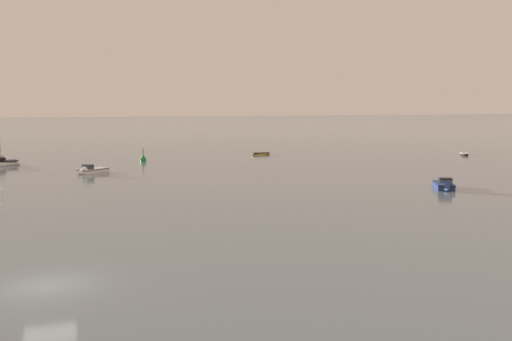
# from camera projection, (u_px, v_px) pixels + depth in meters

# --- Properties ---
(ground_plane) EXTENTS (800.00, 800.00, 0.00)m
(ground_plane) POSITION_uv_depth(u_px,v_px,m) (48.00, 286.00, 27.97)
(ground_plane) COLOR slate
(rowboat_moored_1) EXTENTS (3.52, 1.38, 0.55)m
(rowboat_moored_1) POSITION_uv_depth(u_px,v_px,m) (261.00, 154.00, 100.93)
(rowboat_moored_1) COLOR gold
(rowboat_moored_1) RESTS_ON ground
(motorboat_moored_0) EXTENTS (3.78, 5.13, 1.87)m
(motorboat_moored_0) POSITION_uv_depth(u_px,v_px,m) (445.00, 187.00, 59.76)
(motorboat_moored_0) COLOR navy
(motorboat_moored_0) RESTS_ON ground
(rowboat_moored_3) EXTENTS (2.60, 3.53, 0.53)m
(rowboat_moored_3) POSITION_uv_depth(u_px,v_px,m) (464.00, 154.00, 100.03)
(rowboat_moored_3) COLOR black
(rowboat_moored_3) RESTS_ON ground
(motorboat_moored_1) EXTENTS (4.63, 4.14, 1.76)m
(motorboat_moored_1) POSITION_uv_depth(u_px,v_px,m) (89.00, 171.00, 73.64)
(motorboat_moored_1) COLOR white
(motorboat_moored_1) RESTS_ON ground
(channel_buoy) EXTENTS (0.90, 0.90, 2.30)m
(channel_buoy) POSITION_uv_depth(u_px,v_px,m) (143.00, 159.00, 89.04)
(channel_buoy) COLOR #198C2D
(channel_buoy) RESTS_ON ground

